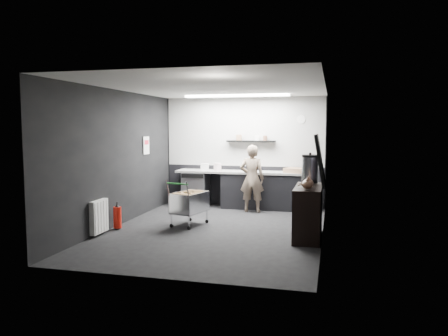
# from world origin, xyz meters

# --- Properties ---
(floor) EXTENTS (5.50, 5.50, 0.00)m
(floor) POSITION_xyz_m (0.00, 0.00, 0.00)
(floor) COLOR black
(floor) RESTS_ON ground
(ceiling) EXTENTS (5.50, 5.50, 0.00)m
(ceiling) POSITION_xyz_m (0.00, 0.00, 2.70)
(ceiling) COLOR silver
(ceiling) RESTS_ON wall_back
(wall_back) EXTENTS (5.50, 0.00, 5.50)m
(wall_back) POSITION_xyz_m (0.00, 2.75, 1.35)
(wall_back) COLOR black
(wall_back) RESTS_ON floor
(wall_front) EXTENTS (5.50, 0.00, 5.50)m
(wall_front) POSITION_xyz_m (0.00, -2.75, 1.35)
(wall_front) COLOR black
(wall_front) RESTS_ON floor
(wall_left) EXTENTS (0.00, 5.50, 5.50)m
(wall_left) POSITION_xyz_m (-2.00, 0.00, 1.35)
(wall_left) COLOR black
(wall_left) RESTS_ON floor
(wall_right) EXTENTS (0.00, 5.50, 5.50)m
(wall_right) POSITION_xyz_m (2.00, 0.00, 1.35)
(wall_right) COLOR black
(wall_right) RESTS_ON floor
(kitchen_wall_panel) EXTENTS (3.95, 0.02, 1.70)m
(kitchen_wall_panel) POSITION_xyz_m (0.00, 2.73, 1.85)
(kitchen_wall_panel) COLOR #BBBBB6
(kitchen_wall_panel) RESTS_ON wall_back
(dado_panel) EXTENTS (3.95, 0.02, 1.00)m
(dado_panel) POSITION_xyz_m (0.00, 2.73, 0.50)
(dado_panel) COLOR black
(dado_panel) RESTS_ON wall_back
(floating_shelf) EXTENTS (1.20, 0.22, 0.04)m
(floating_shelf) POSITION_xyz_m (0.20, 2.62, 1.62)
(floating_shelf) COLOR black
(floating_shelf) RESTS_ON wall_back
(wall_clock) EXTENTS (0.20, 0.03, 0.20)m
(wall_clock) POSITION_xyz_m (1.40, 2.72, 2.15)
(wall_clock) COLOR white
(wall_clock) RESTS_ON wall_back
(poster) EXTENTS (0.02, 0.30, 0.40)m
(poster) POSITION_xyz_m (-1.98, 1.30, 1.55)
(poster) COLOR white
(poster) RESTS_ON wall_left
(poster_red_band) EXTENTS (0.02, 0.22, 0.10)m
(poster_red_band) POSITION_xyz_m (-1.98, 1.30, 1.62)
(poster_red_band) COLOR red
(poster_red_band) RESTS_ON poster
(radiator) EXTENTS (0.10, 0.50, 0.60)m
(radiator) POSITION_xyz_m (-1.94, -0.90, 0.35)
(radiator) COLOR white
(radiator) RESTS_ON wall_left
(ceiling_strip) EXTENTS (2.40, 0.20, 0.04)m
(ceiling_strip) POSITION_xyz_m (0.00, 1.85, 2.67)
(ceiling_strip) COLOR white
(ceiling_strip) RESTS_ON ceiling
(prep_counter) EXTENTS (3.20, 0.61, 0.90)m
(prep_counter) POSITION_xyz_m (0.14, 2.42, 0.46)
(prep_counter) COLOR black
(prep_counter) RESTS_ON floor
(person) EXTENTS (0.58, 0.38, 1.56)m
(person) POSITION_xyz_m (0.35, 1.97, 0.78)
(person) COLOR #BFAF98
(person) RESTS_ON floor
(shopping_cart) EXTENTS (0.68, 0.94, 0.91)m
(shopping_cart) POSITION_xyz_m (-0.62, 0.29, 0.43)
(shopping_cart) COLOR silver
(shopping_cart) RESTS_ON floor
(sideboard) EXTENTS (0.53, 1.23, 1.84)m
(sideboard) POSITION_xyz_m (1.76, -0.13, 0.59)
(sideboard) COLOR black
(sideboard) RESTS_ON floor
(fire_extinguisher) EXTENTS (0.15, 0.15, 0.51)m
(fire_extinguisher) POSITION_xyz_m (-1.85, -0.38, 0.25)
(fire_extinguisher) COLOR red
(fire_extinguisher) RESTS_ON floor
(cardboard_box) EXTENTS (0.65, 0.58, 0.11)m
(cardboard_box) POSITION_xyz_m (1.35, 2.37, 0.95)
(cardboard_box) COLOR #936E4E
(cardboard_box) RESTS_ON prep_counter
(pink_tub) EXTENTS (0.18, 0.18, 0.18)m
(pink_tub) POSITION_xyz_m (-0.59, 2.42, 0.99)
(pink_tub) COLOR silver
(pink_tub) RESTS_ON prep_counter
(white_container) EXTENTS (0.21, 0.18, 0.17)m
(white_container) POSITION_xyz_m (-0.91, 2.37, 0.98)
(white_container) COLOR white
(white_container) RESTS_ON prep_counter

